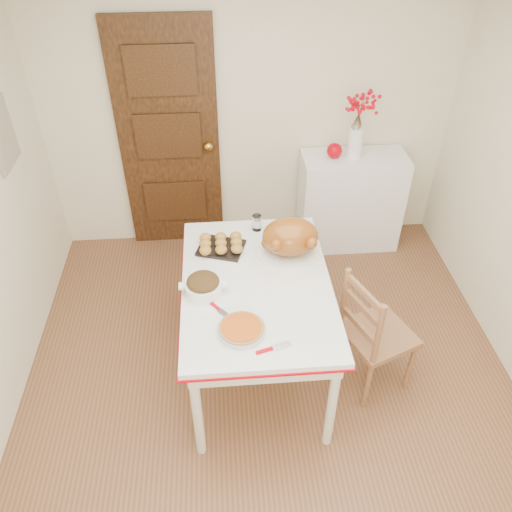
{
  "coord_description": "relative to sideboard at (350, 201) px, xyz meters",
  "views": [
    {
      "loc": [
        -0.29,
        -2.14,
        3.04
      ],
      "look_at": [
        -0.08,
        0.35,
        1.03
      ],
      "focal_mm": 36.09,
      "sensor_mm": 36.0,
      "label": 1
    }
  ],
  "objects": [
    {
      "name": "apple",
      "position": [
        -0.19,
        0.0,
        0.52
      ],
      "size": [
        0.13,
        0.13,
        0.13
      ],
      "primitive_type": "sphere",
      "color": "#B1000A",
      "rests_on": "sideboard"
    },
    {
      "name": "turkey_platter",
      "position": [
        -0.74,
        -1.22,
        0.53
      ],
      "size": [
        0.5,
        0.43,
        0.28
      ],
      "primitive_type": null,
      "rotation": [
        0.0,
        0.0,
        0.2
      ],
      "color": "brown",
      "rests_on": "kitchen_table"
    },
    {
      "name": "rolls_tray",
      "position": [
        -1.2,
        -1.11,
        0.43
      ],
      "size": [
        0.36,
        0.32,
        0.08
      ],
      "primitive_type": null,
      "rotation": [
        0.0,
        0.0,
        -0.32
      ],
      "color": "#A5762F",
      "rests_on": "kitchen_table"
    },
    {
      "name": "drinking_glass",
      "position": [
        -0.93,
        -0.9,
        0.45
      ],
      "size": [
        0.08,
        0.08,
        0.12
      ],
      "primitive_type": "cylinder",
      "rotation": [
        0.0,
        0.0,
        -0.26
      ],
      "color": "white",
      "rests_on": "kitchen_table"
    },
    {
      "name": "berry_vase",
      "position": [
        -0.02,
        0.0,
        0.74
      ],
      "size": [
        0.29,
        0.29,
        0.56
      ],
      "primitive_type": null,
      "color": "white",
      "rests_on": "sideboard"
    },
    {
      "name": "floor",
      "position": [
        -0.9,
        -1.78,
        -0.46
      ],
      "size": [
        3.5,
        4.0,
        0.0
      ],
      "primitive_type": "cube",
      "color": "brown",
      "rests_on": "ground"
    },
    {
      "name": "chair_oak",
      "position": [
        -0.18,
        -1.63,
        0.02
      ],
      "size": [
        0.55,
        0.55,
        0.96
      ],
      "primitive_type": null,
      "rotation": [
        0.0,
        0.0,
        1.95
      ],
      "color": "brown",
      "rests_on": "floor"
    },
    {
      "name": "shaker_pair",
      "position": [
        -0.65,
        -0.93,
        0.43
      ],
      "size": [
        0.09,
        0.04,
        0.08
      ],
      "primitive_type": null,
      "rotation": [
        0.0,
        0.0,
        -0.16
      ],
      "color": "white",
      "rests_on": "kitchen_table"
    },
    {
      "name": "ceiling",
      "position": [
        -0.9,
        -1.78,
        2.04
      ],
      "size": [
        3.5,
        4.0,
        0.0
      ],
      "primitive_type": "cube",
      "color": "white",
      "rests_on": "ground"
    },
    {
      "name": "kitchen_table",
      "position": [
        -0.98,
        -1.48,
        -0.03
      ],
      "size": [
        0.97,
        1.41,
        0.85
      ],
      "primitive_type": null,
      "color": "silver",
      "rests_on": "floor"
    },
    {
      "name": "door_back",
      "position": [
        -1.6,
        0.19,
        0.57
      ],
      "size": [
        0.85,
        0.06,
        2.06
      ],
      "primitive_type": "cube",
      "color": "black",
      "rests_on": "ground"
    },
    {
      "name": "pie_server",
      "position": [
        -0.94,
        -2.04,
        0.4
      ],
      "size": [
        0.22,
        0.12,
        0.01
      ],
      "primitive_type": null,
      "rotation": [
        0.0,
        0.0,
        0.29
      ],
      "color": "silver",
      "rests_on": "kitchen_table"
    },
    {
      "name": "carving_knife",
      "position": [
        -1.21,
        -1.73,
        0.4
      ],
      "size": [
        0.18,
        0.21,
        0.01
      ],
      "primitive_type": null,
      "rotation": [
        0.0,
        0.0,
        -0.9
      ],
      "color": "silver",
      "rests_on": "kitchen_table"
    },
    {
      "name": "pumpkin_pie",
      "position": [
        -1.1,
        -1.9,
        0.42
      ],
      "size": [
        0.3,
        0.3,
        0.06
      ],
      "primitive_type": "cylinder",
      "rotation": [
        0.0,
        0.0,
        -0.1
      ],
      "color": "#B14810",
      "rests_on": "kitchen_table"
    },
    {
      "name": "sideboard",
      "position": [
        0.0,
        0.0,
        0.0
      ],
      "size": [
        0.91,
        0.41,
        0.91
      ],
      "primitive_type": "cube",
      "color": "white",
      "rests_on": "floor"
    },
    {
      "name": "wall_back",
      "position": [
        -0.9,
        0.22,
        0.79
      ],
      "size": [
        3.5,
        0.0,
        2.5
      ],
      "primitive_type": "cube",
      "color": "beige",
      "rests_on": "ground"
    },
    {
      "name": "stuffing_dish",
      "position": [
        -1.32,
        -1.54,
        0.45
      ],
      "size": [
        0.34,
        0.28,
        0.12
      ],
      "primitive_type": null,
      "rotation": [
        0.0,
        0.0,
        -0.17
      ],
      "color": "#493012",
      "rests_on": "kitchen_table"
    },
    {
      "name": "photo_board",
      "position": [
        -2.63,
        -0.58,
        1.04
      ],
      "size": [
        0.03,
        0.35,
        0.45
      ],
      "primitive_type": "cube",
      "color": "#BAAE92",
      "rests_on": "ground"
    }
  ]
}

